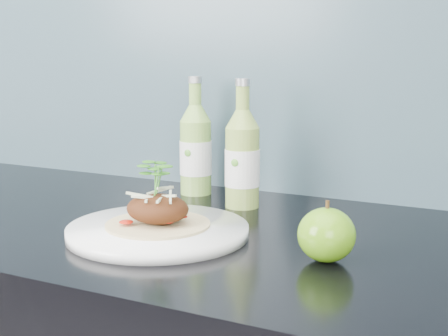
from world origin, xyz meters
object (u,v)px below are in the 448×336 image
at_px(green_apple, 327,235).
at_px(cider_bottle_left, 196,150).
at_px(dinner_plate, 158,231).
at_px(cider_bottle_right, 242,159).

xyz_separation_m(green_apple, cider_bottle_left, (-0.35, 0.28, 0.05)).
bearing_deg(green_apple, cider_bottle_left, 141.90).
height_order(green_apple, cider_bottle_left, cider_bottle_left).
distance_m(dinner_plate, green_apple, 0.26).
height_order(dinner_plate, green_apple, green_apple).
xyz_separation_m(dinner_plate, green_apple, (0.26, 0.00, 0.03)).
relative_size(cider_bottle_left, cider_bottle_right, 1.00).
xyz_separation_m(cider_bottle_left, cider_bottle_right, (0.13, -0.06, 0.00)).
height_order(dinner_plate, cider_bottle_left, cider_bottle_left).
height_order(green_apple, cider_bottle_right, cider_bottle_right).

